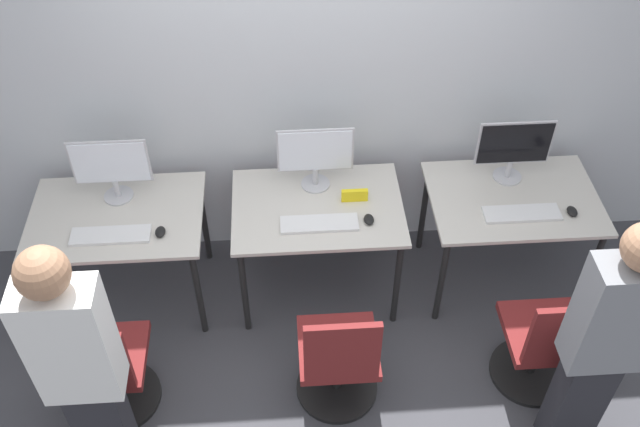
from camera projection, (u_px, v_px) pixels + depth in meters
The scene contains 20 objects.
ground_plane at pixel (322, 329), 4.55m from camera, with size 20.00×20.00×0.00m, color #3D3D42.
wall_back at pixel (312, 68), 4.19m from camera, with size 12.00×0.05×2.80m.
desk_left at pixel (118, 225), 4.30m from camera, with size 1.03×0.73×0.74m.
monitor_left at pixel (111, 167), 4.20m from camera, with size 0.46×0.18×0.42m.
keyboard_left at pixel (111, 235), 4.11m from camera, with size 0.46×0.14×0.02m.
mouse_left at pixel (160, 232), 4.12m from camera, with size 0.06×0.09×0.03m.
office_chair_left at pixel (107, 372), 3.91m from camera, with size 0.48×0.48×0.88m.
person_left at pixel (81, 368), 3.25m from camera, with size 0.36×0.22×1.71m.
desk_center at pixel (318, 216), 4.36m from camera, with size 1.03×0.73×0.74m.
monitor_center at pixel (315, 155), 4.27m from camera, with size 0.46×0.18×0.42m.
keyboard_center at pixel (319, 224), 4.18m from camera, with size 0.46×0.14×0.02m.
mouse_center at pixel (369, 219), 4.19m from camera, with size 0.06×0.09×0.03m.
office_chair_center at pixel (339, 362), 3.96m from camera, with size 0.48×0.48×0.88m.
desk_right at pixel (512, 207), 4.42m from camera, with size 1.03×0.73×0.74m.
monitor_right at pixel (514, 148), 4.32m from camera, with size 0.46×0.18×0.42m.
keyboard_right at pixel (522, 214), 4.24m from camera, with size 0.46×0.14×0.02m.
mouse_right at pixel (572, 211), 4.24m from camera, with size 0.06×0.09×0.03m.
office_chair_right at pixel (544, 346), 4.03m from camera, with size 0.48×0.48×0.88m.
person_right at pixel (604, 340), 3.38m from camera, with size 0.36×0.22×1.67m.
placard_center at pixel (355, 195), 4.31m from camera, with size 0.16×0.03×0.08m.
Camera 1 is at (-0.20, -2.74, 3.71)m, focal length 40.00 mm.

